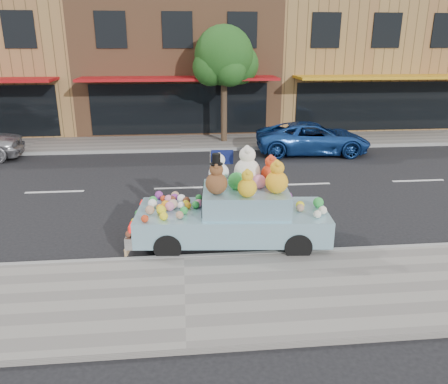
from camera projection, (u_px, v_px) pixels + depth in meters
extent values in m
plane|color=black|center=(182.00, 188.00, 14.09)|extent=(120.00, 120.00, 0.00)
cube|color=gray|center=(185.00, 297.00, 7.95)|extent=(60.00, 3.00, 0.12)
cube|color=gray|center=(181.00, 143.00, 20.19)|extent=(60.00, 3.00, 0.12)
cube|color=gray|center=(184.00, 258.00, 9.36)|extent=(60.00, 0.12, 0.13)
cube|color=gray|center=(181.00, 150.00, 18.77)|extent=(60.00, 0.12, 0.13)
cube|color=black|center=(19.00, 29.00, 19.32)|extent=(1.40, 0.06, 1.60)
cube|color=#8E5D3C|center=(178.00, 61.00, 24.25)|extent=(10.00, 8.00, 7.00)
cube|color=black|center=(180.00, 109.00, 21.15)|extent=(8.50, 0.06, 2.40)
cube|color=#9C0E11|center=(179.00, 79.00, 19.83)|extent=(9.00, 1.80, 0.12)
cube|color=black|center=(111.00, 30.00, 19.70)|extent=(1.40, 0.06, 1.60)
cube|color=black|center=(177.00, 30.00, 19.98)|extent=(1.40, 0.06, 1.60)
cube|color=black|center=(242.00, 30.00, 20.26)|extent=(1.40, 0.06, 1.60)
cube|color=olive|center=(352.00, 60.00, 25.18)|extent=(10.00, 8.00, 7.00)
cube|color=black|center=(378.00, 106.00, 22.08)|extent=(8.50, 0.06, 2.40)
cube|color=orange|center=(390.00, 77.00, 20.76)|extent=(9.00, 1.80, 0.12)
cube|color=black|center=(326.00, 30.00, 20.63)|extent=(1.40, 0.06, 1.60)
cube|color=black|center=(387.00, 30.00, 20.91)|extent=(1.40, 0.06, 1.60)
cube|color=black|center=(446.00, 31.00, 21.19)|extent=(1.40, 0.06, 1.60)
cylinder|color=#38281C|center=(224.00, 109.00, 19.87)|extent=(0.28, 0.28, 3.20)
sphere|color=#164413|center=(224.00, 55.00, 19.12)|extent=(2.60, 2.60, 2.60)
sphere|color=#164413|center=(239.00, 64.00, 19.60)|extent=(1.80, 1.80, 1.80)
sphere|color=#164413|center=(211.00, 67.00, 19.04)|extent=(1.60, 1.60, 1.60)
sphere|color=#164413|center=(230.00, 70.00, 18.77)|extent=(1.40, 1.40, 1.40)
sphere|color=#164413|center=(216.00, 62.00, 19.75)|extent=(1.60, 1.60, 1.60)
imported|color=#1C479A|center=(313.00, 138.00, 18.27)|extent=(4.85, 2.50, 1.31)
cylinder|color=black|center=(298.00, 246.00, 9.39)|extent=(0.62, 0.25, 0.60)
cylinder|color=black|center=(287.00, 219.00, 10.86)|extent=(0.62, 0.25, 0.60)
cylinder|color=black|center=(168.00, 247.00, 9.36)|extent=(0.62, 0.25, 0.60)
cylinder|color=black|center=(175.00, 219.00, 10.83)|extent=(0.62, 0.25, 0.60)
cube|color=#8CBED1|center=(232.00, 222.00, 10.03)|extent=(4.43, 2.07, 0.60)
cube|color=#8CBED1|center=(245.00, 199.00, 9.85)|extent=(2.02, 1.66, 0.50)
cube|color=silver|center=(136.00, 228.00, 10.06)|extent=(0.32, 1.79, 0.26)
cube|color=red|center=(131.00, 227.00, 9.31)|extent=(0.08, 0.28, 0.16)
cube|color=red|center=(142.00, 205.00, 10.60)|extent=(0.08, 0.28, 0.16)
cube|color=black|center=(203.00, 199.00, 9.84)|extent=(0.15, 1.30, 0.40)
sphere|color=brown|center=(216.00, 183.00, 9.36)|extent=(0.48, 0.48, 0.48)
sphere|color=brown|center=(216.00, 170.00, 9.26)|extent=(0.30, 0.30, 0.30)
sphere|color=brown|center=(217.00, 167.00, 9.13)|extent=(0.11, 0.11, 0.11)
sphere|color=brown|center=(216.00, 164.00, 9.32)|extent=(0.11, 0.11, 0.11)
cylinder|color=black|center=(216.00, 164.00, 9.22)|extent=(0.28, 0.28, 0.02)
cylinder|color=black|center=(216.00, 159.00, 9.18)|extent=(0.18, 0.18, 0.22)
sphere|color=#F5E3C3|center=(247.00, 171.00, 10.01)|extent=(0.60, 0.60, 0.60)
sphere|color=#F5E3C3|center=(247.00, 155.00, 9.88)|extent=(0.38, 0.38, 0.38)
sphere|color=#F5E3C3|center=(248.00, 151.00, 9.72)|extent=(0.14, 0.14, 0.14)
sphere|color=#F5E3C3|center=(247.00, 148.00, 9.96)|extent=(0.14, 0.14, 0.14)
sphere|color=orange|center=(277.00, 182.00, 9.41)|extent=(0.49, 0.49, 0.49)
sphere|color=orange|center=(277.00, 168.00, 9.31)|extent=(0.31, 0.31, 0.31)
sphere|color=orange|center=(278.00, 165.00, 9.18)|extent=(0.12, 0.12, 0.12)
sphere|color=orange|center=(276.00, 162.00, 9.38)|extent=(0.12, 0.12, 0.12)
sphere|color=red|center=(271.00, 174.00, 10.08)|extent=(0.45, 0.45, 0.45)
sphere|color=red|center=(271.00, 162.00, 9.99)|extent=(0.28, 0.28, 0.28)
sphere|color=red|center=(272.00, 159.00, 9.87)|extent=(0.11, 0.11, 0.11)
sphere|color=red|center=(270.00, 157.00, 10.05)|extent=(0.11, 0.11, 0.11)
sphere|color=silver|center=(219.00, 173.00, 10.11)|extent=(0.48, 0.48, 0.48)
sphere|color=silver|center=(219.00, 160.00, 10.02)|extent=(0.30, 0.30, 0.30)
sphere|color=silver|center=(219.00, 157.00, 9.89)|extent=(0.11, 0.11, 0.11)
sphere|color=silver|center=(218.00, 155.00, 10.08)|extent=(0.11, 0.11, 0.11)
sphere|color=gold|center=(247.00, 188.00, 9.19)|extent=(0.41, 0.41, 0.41)
sphere|color=gold|center=(247.00, 176.00, 9.10)|extent=(0.25, 0.25, 0.25)
sphere|color=gold|center=(248.00, 173.00, 8.99)|extent=(0.10, 0.10, 0.10)
sphere|color=gold|center=(247.00, 171.00, 9.16)|extent=(0.10, 0.10, 0.10)
sphere|color=green|center=(237.00, 181.00, 9.71)|extent=(0.40, 0.40, 0.40)
sphere|color=#D1688D|center=(259.00, 182.00, 9.77)|extent=(0.32, 0.32, 0.32)
sphere|color=orange|center=(166.00, 205.00, 9.94)|extent=(0.20, 0.20, 0.20)
sphere|color=orange|center=(160.00, 208.00, 9.80)|extent=(0.17, 0.17, 0.17)
sphere|color=#D1688D|center=(169.00, 199.00, 10.33)|extent=(0.19, 0.19, 0.19)
sphere|color=green|center=(184.00, 210.00, 9.64)|extent=(0.18, 0.18, 0.18)
sphere|color=#B03112|center=(163.00, 198.00, 10.42)|extent=(0.14, 0.14, 0.14)
sphere|color=#9B7155|center=(180.00, 215.00, 9.39)|extent=(0.17, 0.17, 0.17)
sphere|color=#562918|center=(172.00, 199.00, 10.34)|extent=(0.17, 0.17, 0.17)
sphere|color=#9B7155|center=(150.00, 210.00, 9.63)|extent=(0.21, 0.21, 0.21)
sphere|color=beige|center=(174.00, 203.00, 10.07)|extent=(0.18, 0.18, 0.18)
sphere|color=green|center=(153.00, 200.00, 10.26)|extent=(0.19, 0.19, 0.19)
sphere|color=orange|center=(188.00, 205.00, 9.97)|extent=(0.15, 0.15, 0.15)
sphere|color=white|center=(152.00, 203.00, 10.01)|extent=(0.21, 0.21, 0.21)
sphere|color=#9B7155|center=(180.00, 215.00, 9.40)|extent=(0.17, 0.17, 0.17)
sphere|color=#9B7155|center=(175.00, 196.00, 10.52)|extent=(0.21, 0.21, 0.21)
sphere|color=#D1688D|center=(199.00, 203.00, 10.06)|extent=(0.19, 0.19, 0.19)
sphere|color=yellow|center=(186.00, 203.00, 10.10)|extent=(0.15, 0.15, 0.15)
sphere|color=white|center=(181.00, 199.00, 10.32)|extent=(0.21, 0.21, 0.21)
sphere|color=yellow|center=(161.00, 210.00, 9.61)|extent=(0.21, 0.21, 0.21)
sphere|color=green|center=(199.00, 198.00, 10.43)|extent=(0.17, 0.17, 0.17)
sphere|color=#75287C|center=(175.00, 197.00, 10.48)|extent=(0.19, 0.19, 0.19)
sphere|color=#B03112|center=(145.00, 219.00, 9.21)|extent=(0.16, 0.16, 0.16)
sphere|color=yellow|center=(164.00, 216.00, 9.31)|extent=(0.18, 0.18, 0.18)
sphere|color=#562918|center=(187.00, 201.00, 10.23)|extent=(0.18, 0.18, 0.18)
sphere|color=green|center=(196.00, 205.00, 9.98)|extent=(0.18, 0.18, 0.18)
sphere|color=#D1688D|center=(170.00, 206.00, 9.83)|extent=(0.21, 0.21, 0.21)
sphere|color=white|center=(181.00, 205.00, 9.95)|extent=(0.17, 0.17, 0.17)
sphere|color=#75287C|center=(159.00, 195.00, 10.58)|extent=(0.20, 0.20, 0.20)
sphere|color=#D8A88C|center=(173.00, 204.00, 9.93)|extent=(0.22, 0.22, 0.22)
sphere|color=#562918|center=(131.00, 229.00, 9.51)|extent=(0.16, 0.16, 0.16)
sphere|color=#562918|center=(129.00, 233.00, 9.32)|extent=(0.13, 0.13, 0.13)
sphere|color=green|center=(138.00, 213.00, 10.35)|extent=(0.16, 0.16, 0.16)
sphere|color=yellow|center=(135.00, 221.00, 9.90)|extent=(0.16, 0.16, 0.16)
sphere|color=#75287C|center=(139.00, 213.00, 10.45)|extent=(0.13, 0.13, 0.13)
sphere|color=yellow|center=(140.00, 210.00, 10.59)|extent=(0.12, 0.12, 0.12)
sphere|color=#562918|center=(129.00, 234.00, 9.26)|extent=(0.14, 0.14, 0.14)
sphere|color=green|center=(318.00, 202.00, 10.02)|extent=(0.24, 0.24, 0.24)
sphere|color=beige|center=(317.00, 214.00, 9.42)|extent=(0.18, 0.18, 0.18)
sphere|color=beige|center=(323.00, 210.00, 9.63)|extent=(0.19, 0.19, 0.19)
sphere|color=#75287C|center=(287.00, 197.00, 10.40)|extent=(0.24, 0.24, 0.24)
sphere|color=yellow|center=(300.00, 205.00, 9.91)|extent=(0.20, 0.20, 0.20)
sphere|color=#9B7155|center=(300.00, 208.00, 9.79)|extent=(0.18, 0.18, 0.18)
cylinder|color=#997A54|center=(126.00, 254.00, 9.33)|extent=(0.06, 0.06, 0.17)
sphere|color=#997A54|center=(125.00, 250.00, 9.30)|extent=(0.07, 0.07, 0.07)
cylinder|color=#997A54|center=(127.00, 252.00, 9.43)|extent=(0.06, 0.06, 0.17)
sphere|color=#997A54|center=(126.00, 248.00, 9.40)|extent=(0.07, 0.07, 0.07)
cylinder|color=#997A54|center=(128.00, 250.00, 9.53)|extent=(0.06, 0.06, 0.17)
sphere|color=#997A54|center=(127.00, 246.00, 9.50)|extent=(0.07, 0.07, 0.07)
cylinder|color=#997A54|center=(129.00, 248.00, 9.63)|extent=(0.06, 0.06, 0.17)
sphere|color=#997A54|center=(128.00, 244.00, 9.60)|extent=(0.07, 0.07, 0.07)
cylinder|color=#997A54|center=(129.00, 245.00, 9.73)|extent=(0.06, 0.06, 0.17)
sphere|color=#997A54|center=(129.00, 242.00, 9.70)|extent=(0.07, 0.07, 0.07)
cylinder|color=#997A54|center=(130.00, 243.00, 9.83)|extent=(0.06, 0.06, 0.17)
sphere|color=#997A54|center=(130.00, 240.00, 9.80)|extent=(0.07, 0.07, 0.07)
cylinder|color=#997A54|center=(131.00, 241.00, 9.93)|extent=(0.06, 0.06, 0.17)
sphere|color=#997A54|center=(131.00, 238.00, 9.90)|extent=(0.07, 0.07, 0.07)
cylinder|color=#997A54|center=(132.00, 239.00, 10.03)|extent=(0.06, 0.06, 0.17)
sphere|color=#997A54|center=(132.00, 236.00, 10.00)|extent=(0.07, 0.07, 0.07)
cylinder|color=#997A54|center=(133.00, 237.00, 10.13)|extent=(0.06, 0.06, 0.17)
sphere|color=#997A54|center=(133.00, 234.00, 10.10)|extent=(0.07, 0.07, 0.07)
cylinder|color=#997A54|center=(134.00, 235.00, 10.23)|extent=(0.06, 0.06, 0.17)
sphere|color=#997A54|center=(134.00, 232.00, 10.20)|extent=(0.07, 0.07, 0.07)
cylinder|color=#997A54|center=(135.00, 234.00, 10.33)|extent=(0.06, 0.06, 0.17)
sphere|color=#997A54|center=(134.00, 230.00, 10.30)|extent=(0.07, 0.07, 0.07)
cylinder|color=#997A54|center=(136.00, 232.00, 10.43)|extent=(0.06, 0.06, 0.17)
sphere|color=#997A54|center=(135.00, 228.00, 10.40)|extent=(0.07, 0.07, 0.07)
cylinder|color=#997A54|center=(136.00, 230.00, 10.53)|extent=(0.06, 0.06, 0.17)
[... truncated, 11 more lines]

